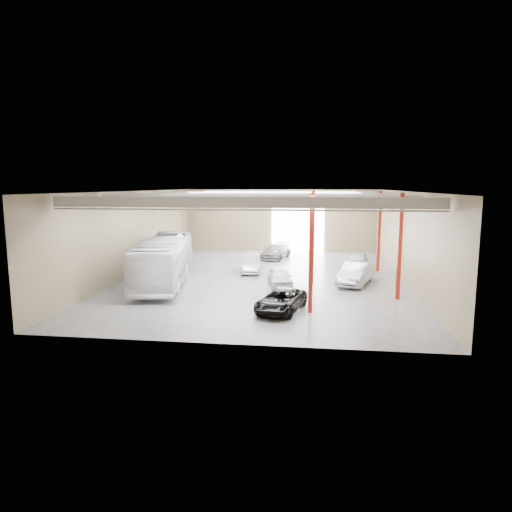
% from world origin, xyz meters
% --- Properties ---
extents(depot_shell, '(22.12, 32.12, 7.06)m').
position_xyz_m(depot_shell, '(0.13, 0.48, 4.98)').
color(depot_shell, '#4D4D52').
rests_on(depot_shell, ground).
extents(coach_bus, '(5.26, 13.27, 3.60)m').
position_xyz_m(coach_bus, '(-7.39, -3.35, 1.80)').
color(coach_bus, white).
rests_on(coach_bus, ground).
extents(black_sedan, '(3.25, 5.10, 1.31)m').
position_xyz_m(black_sedan, '(2.06, -9.96, 0.66)').
color(black_sedan, black).
rests_on(black_sedan, ground).
extents(car_row_a, '(2.43, 4.28, 1.37)m').
position_xyz_m(car_row_a, '(1.44, -3.00, 0.69)').
color(car_row_a, silver).
rests_on(car_row_a, ground).
extents(car_row_b, '(2.33, 4.80, 1.52)m').
position_xyz_m(car_row_b, '(-1.59, 2.20, 0.76)').
color(car_row_b, silver).
rests_on(car_row_b, ground).
extents(car_row_c, '(3.19, 5.43, 1.48)m').
position_xyz_m(car_row_c, '(0.02, 9.99, 0.74)').
color(car_row_c, slate).
rests_on(car_row_c, ground).
extents(car_right_near, '(3.37, 5.49, 1.71)m').
position_xyz_m(car_right_near, '(7.12, -1.70, 0.85)').
color(car_right_near, '#B0B0B5').
rests_on(car_right_near, ground).
extents(car_right_far, '(2.52, 4.50, 1.45)m').
position_xyz_m(car_right_far, '(7.91, 5.14, 0.72)').
color(car_right_far, silver).
rests_on(car_right_far, ground).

